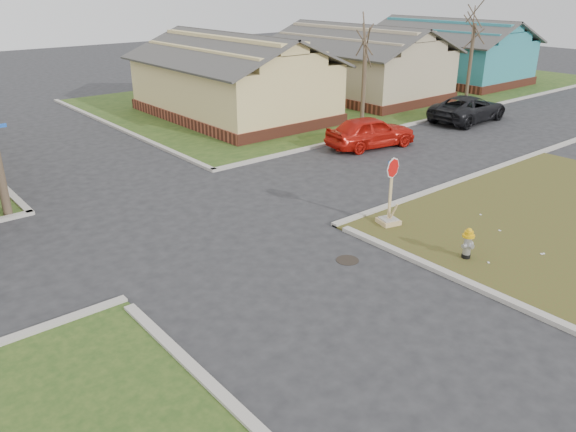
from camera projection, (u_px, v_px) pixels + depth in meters
ground at (274, 278)px, 14.70m from camera, size 120.00×120.00×0.00m
verge_far_right at (360, 89)px, 40.40m from camera, size 37.00×19.00×0.05m
curbs at (180, 220)px, 18.26m from camera, size 80.00×40.00×0.12m
manhole at (347, 260)px, 15.63m from camera, size 0.64×0.64×0.01m
side_house_yellow at (232, 78)px, 31.46m from camera, size 7.60×11.60×4.70m
side_house_tan at (357, 63)px, 37.33m from camera, size 7.60×11.60×4.70m
side_house_teal at (447, 51)px, 43.19m from camera, size 7.60×11.60×4.70m
tree_mid_right at (364, 85)px, 29.34m from camera, size 0.22×0.22×4.20m
tree_far_right at (470, 63)px, 35.31m from camera, size 0.22×0.22×4.76m
fire_hydrant at (468, 242)px, 15.50m from camera, size 0.34×0.34×0.90m
stop_sign at (389, 210)px, 17.71m from camera, size 0.62×0.61×2.19m
red_sedan at (371, 132)px, 26.02m from camera, size 4.57×2.51×1.47m
dark_pickup at (468, 109)px, 30.89m from camera, size 5.18×2.57×1.41m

